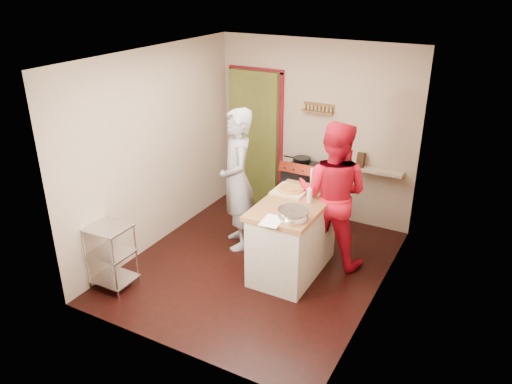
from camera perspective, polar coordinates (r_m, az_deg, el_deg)
floor at (r=6.42m, az=0.14°, el=-8.32°), size 3.50×3.50×0.00m
back_wall at (r=7.66m, az=2.28°, el=6.51°), size 3.00×0.44×2.60m
left_wall at (r=6.63m, az=-11.38°, el=4.75°), size 0.04×3.50×2.60m
right_wall at (r=5.34m, az=14.47°, el=-0.37°), size 0.04×3.50×2.60m
ceiling at (r=5.48m, az=0.17°, el=15.37°), size 3.00×3.50×0.02m
stove at (r=7.33m, az=5.77°, el=-0.14°), size 0.60×0.63×1.00m
wire_shelving at (r=6.05m, az=-16.25°, el=-6.74°), size 0.48×0.40×0.80m
island at (r=6.08m, az=4.23°, el=-4.97°), size 0.73×1.33×1.25m
person_stripe at (r=6.47m, az=-2.17°, el=1.37°), size 0.79×0.82×1.89m
person_red at (r=6.16m, az=8.74°, el=-0.29°), size 0.94×0.76×1.86m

